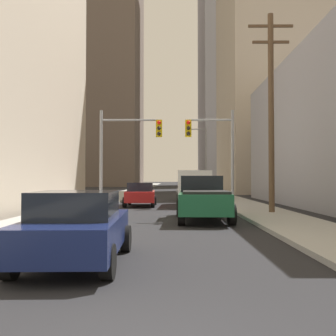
{
  "coord_description": "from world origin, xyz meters",
  "views": [
    {
      "loc": [
        0.31,
        -3.73,
        1.79
      ],
      "look_at": [
        0.0,
        29.25,
        2.65
      ],
      "focal_mm": 42.31,
      "sensor_mm": 36.0,
      "label": 1
    }
  ],
  "objects": [
    {
      "name": "utility_pole_right",
      "position": [
        5.18,
        15.6,
        5.22
      ],
      "size": [
        2.2,
        0.28,
        9.9
      ],
      "color": "brown",
      "rests_on": "ground"
    },
    {
      "name": "building_right_mid_block",
      "position": [
        14.41,
        47.87,
        17.74
      ],
      "size": [
        14.44,
        18.06,
        35.49
      ],
      "primitive_type": "cube",
      "color": "#B7A893",
      "rests_on": "ground"
    },
    {
      "name": "sedan_silver",
      "position": [
        1.72,
        28.46,
        0.77
      ],
      "size": [
        1.97,
        4.27,
        1.52
      ],
      "color": "#B7BABF",
      "rests_on": "ground"
    },
    {
      "name": "building_right_far_highrise",
      "position": [
        15.08,
        90.61,
        34.94
      ],
      "size": [
        15.42,
        23.65,
        69.87
      ],
      "primitive_type": "cube",
      "color": "#93939E",
      "rests_on": "ground"
    },
    {
      "name": "traffic_signal_near_right",
      "position": [
        2.81,
        20.61,
        4.0
      ],
      "size": [
        3.01,
        0.44,
        6.0
      ],
      "color": "gray",
      "rests_on": "ground"
    },
    {
      "name": "sidewalk_right",
      "position": [
        4.9,
        50.0,
        0.07
      ],
      "size": [
        2.87,
        160.0,
        0.15
      ],
      "primitive_type": "cube",
      "color": "#9E9E99",
      "rests_on": "ground"
    },
    {
      "name": "street_lamp_right",
      "position": [
        3.8,
        40.41,
        4.53
      ],
      "size": [
        2.34,
        0.32,
        7.5
      ],
      "color": "gray",
      "rests_on": "ground"
    },
    {
      "name": "building_left_far_tower",
      "position": [
        -16.16,
        91.35,
        36.57
      ],
      "size": [
        17.51,
        26.22,
        73.13
      ],
      "primitive_type": "cube",
      "color": "#66564C",
      "rests_on": "ground"
    },
    {
      "name": "traffic_signal_near_left",
      "position": [
        -2.41,
        20.62,
        4.05
      ],
      "size": [
        3.87,
        0.44,
        6.0
      ],
      "color": "gray",
      "rests_on": "ground"
    },
    {
      "name": "sedan_navy",
      "position": [
        -1.67,
        4.55,
        0.77
      ],
      "size": [
        1.95,
        4.26,
        1.52
      ],
      "color": "#141E4C",
      "rests_on": "ground"
    },
    {
      "name": "cargo_van_white",
      "position": [
        1.77,
        21.91,
        1.29
      ],
      "size": [
        2.2,
        5.29,
        2.26
      ],
      "color": "white",
      "rests_on": "ground"
    },
    {
      "name": "pickup_truck_green",
      "position": [
        1.63,
        13.22,
        0.93
      ],
      "size": [
        2.2,
        5.47,
        1.9
      ],
      "color": "#195938",
      "rests_on": "ground"
    },
    {
      "name": "sedan_red",
      "position": [
        -1.7,
        21.72,
        0.77
      ],
      "size": [
        1.96,
        4.27,
        1.52
      ],
      "color": "maroon",
      "rests_on": "ground"
    },
    {
      "name": "sidewalk_left",
      "position": [
        -4.9,
        50.0,
        0.07
      ],
      "size": [
        2.87,
        160.0,
        0.15
      ],
      "primitive_type": "cube",
      "color": "#9E9E99",
      "rests_on": "ground"
    }
  ]
}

